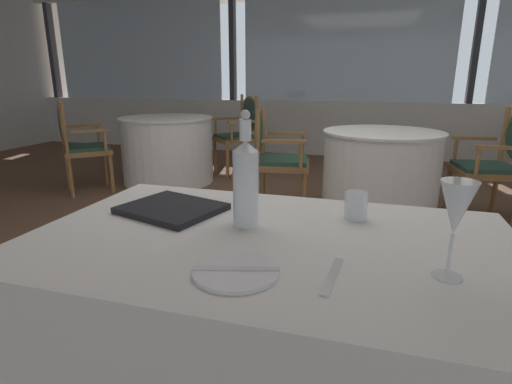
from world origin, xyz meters
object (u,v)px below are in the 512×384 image
(dining_chair_1_1, at_px, (241,128))
(menu_book, at_px, (172,208))
(water_tumbler, at_px, (356,205))
(dining_chair_0_0, at_px, (274,152))
(wine_glass, at_px, (456,210))
(water_bottle, at_px, (246,181))
(dining_chair_0_1, at_px, (497,158))
(dining_chair_1_0, at_px, (77,140))
(side_plate, at_px, (236,271))

(dining_chair_1_1, bearing_deg, menu_book, 60.57)
(water_tumbler, xyz_separation_m, dining_chair_0_0, (-0.81, 2.17, -0.25))
(wine_glass, xyz_separation_m, dining_chair_1_1, (-1.81, 3.97, -0.34))
(dining_chair_0_0, distance_m, dining_chair_1_1, 1.66)
(dining_chair_0_0, bearing_deg, water_bottle, -86.93)
(dining_chair_0_0, height_order, dining_chair_0_1, dining_chair_0_1)
(water_bottle, relative_size, water_tumbler, 3.98)
(dining_chair_0_0, relative_size, dining_chair_0_1, 0.98)
(wine_glass, height_order, dining_chair_0_0, wine_glass)
(water_tumbler, xyz_separation_m, dining_chair_1_0, (-2.98, 2.27, -0.24))
(dining_chair_0_0, bearing_deg, dining_chair_1_0, 168.51)
(water_bottle, relative_size, menu_book, 1.13)
(water_bottle, distance_m, water_tumbler, 0.36)
(water_bottle, bearing_deg, dining_chair_1_0, 137.79)
(water_tumbler, relative_size, dining_chair_1_0, 0.09)
(water_tumbler, bearing_deg, dining_chair_1_1, 113.77)
(water_bottle, xyz_separation_m, dining_chair_0_0, (-0.50, 2.32, -0.34))
(water_bottle, distance_m, dining_chair_0_0, 2.40)
(water_tumbler, bearing_deg, wine_glass, -57.65)
(dining_chair_1_0, bearing_deg, water_tumbler, -81.94)
(side_plate, height_order, menu_book, menu_book)
(dining_chair_0_0, xyz_separation_m, dining_chair_1_0, (-2.17, 0.09, 0.00))
(water_tumbler, xyz_separation_m, menu_book, (-0.58, -0.10, -0.03))
(water_tumbler, bearing_deg, dining_chair_0_0, 110.38)
(water_tumbler, distance_m, dining_chair_1_0, 3.75)
(menu_book, height_order, dining_chair_1_0, dining_chair_1_0)
(wine_glass, bearing_deg, menu_book, 163.43)
(wine_glass, distance_m, dining_chair_1_1, 4.38)
(dining_chair_1_1, bearing_deg, dining_chair_1_0, 0.00)
(water_tumbler, height_order, dining_chair_1_1, dining_chair_1_1)
(water_bottle, height_order, water_tumbler, water_bottle)
(side_plate, xyz_separation_m, dining_chair_1_0, (-2.74, 2.72, -0.21))
(water_tumbler, distance_m, menu_book, 0.59)
(side_plate, relative_size, water_bottle, 0.58)
(dining_chair_1_0, xyz_separation_m, dining_chair_1_1, (1.38, 1.36, 0.02))
(dining_chair_0_1, bearing_deg, dining_chair_0_0, 0.00)
(water_tumbler, height_order, menu_book, water_tumbler)
(water_tumbler, xyz_separation_m, dining_chair_0_1, (1.02, 2.46, -0.25))
(dining_chair_0_0, height_order, dining_chair_1_0, dining_chair_1_0)
(water_bottle, xyz_separation_m, dining_chair_1_0, (-2.67, 2.42, -0.34))
(side_plate, bearing_deg, dining_chair_0_0, 102.27)
(side_plate, height_order, water_bottle, water_bottle)
(side_plate, relative_size, dining_chair_0_0, 0.21)
(dining_chair_0_1, bearing_deg, side_plate, 57.63)
(wine_glass, height_order, dining_chair_1_0, wine_glass)
(wine_glass, relative_size, dining_chair_1_1, 0.22)
(side_plate, xyz_separation_m, menu_book, (-0.35, 0.35, 0.01))
(wine_glass, xyz_separation_m, dining_chair_0_0, (-1.02, 2.51, -0.36))
(water_bottle, height_order, wine_glass, water_bottle)
(dining_chair_1_0, height_order, dining_chair_1_1, dining_chair_1_1)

